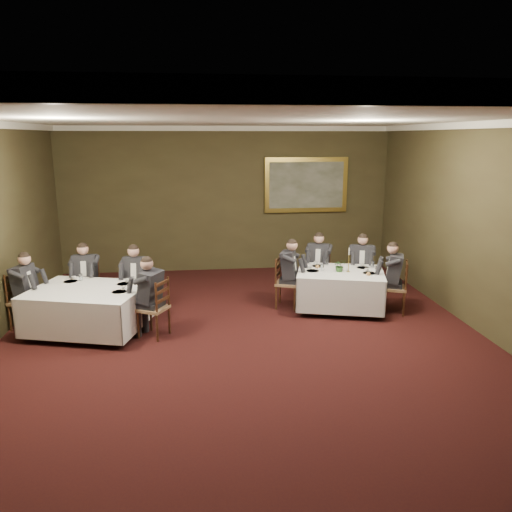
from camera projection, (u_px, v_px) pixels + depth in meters
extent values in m
plane|color=black|center=(247.00, 351.00, 7.75)|extent=(10.00, 10.00, 0.00)
cube|color=silver|center=(246.00, 118.00, 6.94)|extent=(8.00, 10.00, 0.10)
cube|color=#38301C|center=(227.00, 200.00, 12.17)|extent=(8.00, 0.10, 3.50)
cube|color=#38301C|center=(345.00, 442.00, 2.52)|extent=(8.00, 0.10, 3.50)
cube|color=#38301C|center=(501.00, 235.00, 7.80)|extent=(0.10, 10.00, 3.50)
cube|color=white|center=(226.00, 128.00, 11.73)|extent=(8.00, 0.10, 0.12)
cube|color=white|center=(358.00, 92.00, 2.17)|extent=(8.00, 0.10, 0.12)
cube|color=white|center=(511.00, 124.00, 7.40)|extent=(0.10, 10.00, 0.12)
cube|color=black|center=(341.00, 273.00, 9.46)|extent=(1.80, 1.53, 0.04)
cube|color=white|center=(341.00, 272.00, 9.46)|extent=(1.87, 1.60, 0.02)
cube|color=white|center=(340.00, 288.00, 9.54)|extent=(1.89, 1.62, 0.65)
cube|color=black|center=(87.00, 291.00, 8.36)|extent=(2.06, 1.75, 0.04)
cube|color=white|center=(86.00, 290.00, 8.36)|extent=(2.13, 1.83, 0.02)
cube|color=white|center=(88.00, 308.00, 8.43)|extent=(2.16, 1.85, 0.65)
cube|color=#926F4A|center=(319.00, 273.00, 10.37)|extent=(0.57, 0.56, 0.05)
cube|color=black|center=(320.00, 260.00, 10.49)|extent=(0.36, 0.18, 0.54)
cube|color=black|center=(319.00, 256.00, 10.29)|extent=(0.51, 0.45, 0.55)
sphere|color=tan|center=(320.00, 238.00, 10.20)|extent=(0.28, 0.28, 0.21)
cube|color=#926F4A|center=(361.00, 275.00, 10.25)|extent=(0.55, 0.54, 0.05)
cube|color=black|center=(362.00, 261.00, 10.37)|extent=(0.37, 0.15, 0.54)
cube|color=black|center=(362.00, 257.00, 10.16)|extent=(0.50, 0.43, 0.55)
sphere|color=tan|center=(363.00, 239.00, 10.07)|extent=(0.26, 0.26, 0.21)
cube|color=#926F4A|center=(287.00, 283.00, 9.67)|extent=(0.55, 0.56, 0.05)
cube|color=black|center=(278.00, 270.00, 9.66)|extent=(0.16, 0.37, 0.54)
cube|color=black|center=(288.00, 264.00, 9.58)|extent=(0.44, 0.50, 0.55)
sphere|color=tan|center=(288.00, 245.00, 9.49)|extent=(0.27, 0.27, 0.21)
cube|color=#926F4A|center=(395.00, 288.00, 9.37)|extent=(0.55, 0.56, 0.05)
cube|color=black|center=(406.00, 276.00, 9.27)|extent=(0.17, 0.36, 0.54)
cube|color=black|center=(396.00, 268.00, 9.28)|extent=(0.44, 0.50, 0.55)
sphere|color=tan|center=(397.00, 249.00, 9.20)|extent=(0.27, 0.27, 0.21)
cube|color=#926F4A|center=(87.00, 287.00, 9.40)|extent=(0.45, 0.43, 0.05)
cube|color=black|center=(88.00, 272.00, 9.52)|extent=(0.38, 0.04, 0.54)
cube|color=black|center=(85.00, 268.00, 9.31)|extent=(0.43, 0.32, 0.55)
sphere|color=tan|center=(84.00, 248.00, 9.22)|extent=(0.21, 0.21, 0.21)
cube|color=#926F4A|center=(137.00, 290.00, 9.25)|extent=(0.51, 0.49, 0.05)
cube|color=black|center=(139.00, 274.00, 9.37)|extent=(0.38, 0.10, 0.54)
cube|color=black|center=(136.00, 270.00, 9.16)|extent=(0.47, 0.38, 0.55)
sphere|color=tan|center=(135.00, 250.00, 9.07)|extent=(0.24, 0.24, 0.21)
cube|color=#926F4A|center=(153.00, 308.00, 8.24)|extent=(0.58, 0.58, 0.05)
cube|color=black|center=(163.00, 296.00, 8.12)|extent=(0.20, 0.35, 0.54)
cube|color=black|center=(152.00, 287.00, 8.16)|extent=(0.47, 0.52, 0.55)
sphere|color=tan|center=(151.00, 264.00, 8.07)|extent=(0.28, 0.28, 0.21)
cube|color=#926F4A|center=(25.00, 301.00, 8.60)|extent=(0.52, 0.54, 0.05)
cube|color=black|center=(13.00, 287.00, 8.57)|extent=(0.13, 0.37, 0.54)
cube|color=black|center=(22.00, 280.00, 8.51)|extent=(0.41, 0.49, 0.55)
sphere|color=tan|center=(20.00, 259.00, 8.42)|extent=(0.26, 0.26, 0.21)
imported|color=#2D5926|center=(340.00, 265.00, 9.42)|extent=(0.26, 0.23, 0.25)
cylinder|color=#B69337|center=(348.00, 271.00, 9.42)|extent=(0.07, 0.07, 0.02)
cylinder|color=#B69337|center=(349.00, 262.00, 9.38)|extent=(0.02, 0.02, 0.32)
cylinder|color=white|center=(349.00, 251.00, 9.33)|extent=(0.02, 0.02, 0.14)
cylinder|color=white|center=(318.00, 266.00, 9.84)|extent=(0.25, 0.25, 0.01)
cylinder|color=white|center=(316.00, 263.00, 9.98)|extent=(0.08, 0.08, 0.05)
cylinder|color=white|center=(327.00, 262.00, 9.85)|extent=(0.06, 0.06, 0.14)
cylinder|color=white|center=(71.00, 281.00, 8.80)|extent=(0.25, 0.25, 0.01)
cylinder|color=white|center=(73.00, 277.00, 8.94)|extent=(0.08, 0.08, 0.05)
cylinder|color=white|center=(80.00, 277.00, 8.80)|extent=(0.06, 0.06, 0.14)
cube|color=gold|center=(306.00, 185.00, 12.26)|extent=(2.06, 0.08, 1.34)
cube|color=#42462E|center=(306.00, 185.00, 12.21)|extent=(1.84, 0.01, 1.12)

